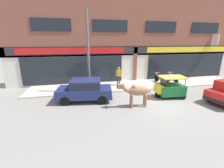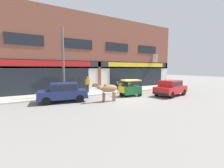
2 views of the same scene
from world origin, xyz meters
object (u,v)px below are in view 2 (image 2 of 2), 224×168
utility_pole (63,62)px  cow (108,89)px  auto_rickshaw (130,89)px  motorcycle_1 (130,86)px  car_0 (63,91)px  pedestrian (88,83)px  car_1 (171,87)px  motorcycle_0 (121,86)px

utility_pole → cow: bearing=-50.0°
auto_rickshaw → motorcycle_1: auto_rickshaw is taller
car_0 → pedestrian: bearing=42.7°
auto_rickshaw → car_1: bearing=-27.0°
cow → car_1: (6.26, -0.74, -0.19)m
auto_rickshaw → motorcycle_1: (2.34, 3.16, -0.15)m
motorcycle_0 → motorcycle_1: (1.12, -0.11, 0.00)m
cow → utility_pole: size_ratio=0.37×
car_0 → pedestrian: (3.00, 2.77, 0.29)m
pedestrian → utility_pole: utility_pole is taller
cow → utility_pole: 4.53m
utility_pole → pedestrian: bearing=26.4°
car_1 → auto_rickshaw: bearing=153.0°
motorcycle_0 → motorcycle_1: size_ratio=0.99×
car_1 → auto_rickshaw: (-3.41, 1.74, -0.15)m
car_0 → car_1: 9.55m
car_0 → pedestrian: size_ratio=2.35×
motorcycle_0 → utility_pole: size_ratio=0.31×
car_0 → motorcycle_0: 7.55m
car_0 → motorcycle_0: (7.07, 2.65, -0.31)m
utility_pole → motorcycle_0: bearing=10.0°
motorcycle_0 → pedestrian: size_ratio=1.12×
car_1 → pedestrian: bearing=140.6°
car_0 → utility_pole: (0.39, 1.47, 2.25)m
auto_rickshaw → motorcycle_0: auto_rickshaw is taller
auto_rickshaw → motorcycle_0: (1.22, 3.27, -0.15)m
auto_rickshaw → motorcycle_0: bearing=69.5°
car_0 → utility_pole: 2.71m
utility_pole → car_1: bearing=-23.4°
cow → auto_rickshaw: bearing=19.3°
motorcycle_1 → utility_pole: 8.27m
auto_rickshaw → motorcycle_1: bearing=53.4°
car_0 → motorcycle_0: car_0 is taller
car_0 → motorcycle_1: car_0 is taller
motorcycle_1 → pedestrian: size_ratio=1.13×
car_0 → car_1: size_ratio=0.99×
car_1 → auto_rickshaw: auto_rickshaw is taller
pedestrian → utility_pole: size_ratio=0.27×
pedestrian → car_0: bearing=-137.3°
car_0 → motorcycle_0: size_ratio=2.10×
car_0 → pedestrian: pedestrian is taller
cow → motorcycle_1: size_ratio=1.19×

